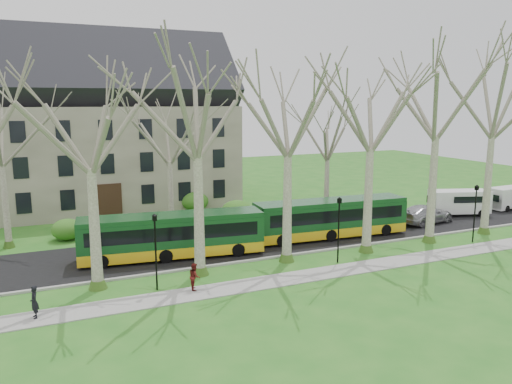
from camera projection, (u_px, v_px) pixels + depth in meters
ground at (248, 270)px, 31.42m from camera, size 120.00×120.00×0.00m
sidewalk at (265, 283)px, 29.17m from camera, size 70.00×2.00×0.06m
road at (219, 247)px, 36.37m from camera, size 80.00×8.00×0.06m
curb at (239, 262)px, 32.76m from camera, size 80.00×0.25×0.14m
building at (98, 126)px, 49.21m from camera, size 26.50×12.20×16.00m
tree_row_verge at (246, 159)px, 30.44m from camera, size 49.00×7.00×14.00m
tree_row_far at (179, 158)px, 39.73m from camera, size 33.00×7.00×12.00m
lamp_row at (254, 234)px, 30.06m from camera, size 36.22×0.22×4.30m
hedges at (133, 216)px, 42.00m from camera, size 30.60×8.60×2.00m
bus_lead at (172, 235)px, 33.63m from camera, size 12.43×4.02×3.05m
bus_follow at (331, 218)px, 38.68m from camera, size 12.27×3.33×3.03m
sedan at (426, 214)px, 43.22m from camera, size 5.70×2.97×1.58m
van_a at (459, 203)px, 46.12m from camera, size 5.68×3.52×2.33m
van_b at (511, 198)px, 48.97m from camera, size 5.06×2.08×2.17m
pedestrian_a at (34, 302)px, 24.22m from camera, size 0.47×0.64×1.62m
pedestrian_b at (195, 276)px, 27.93m from camera, size 0.70×0.83×1.52m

